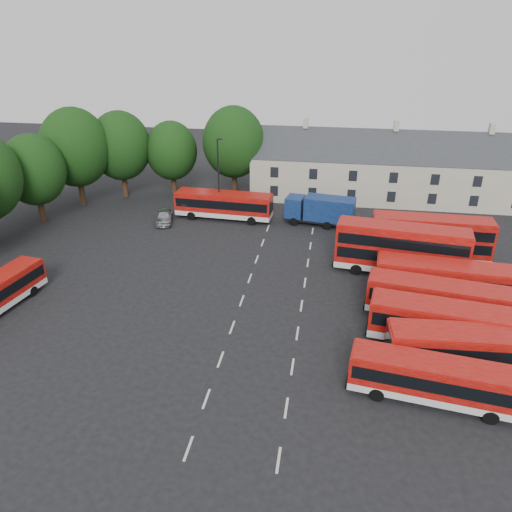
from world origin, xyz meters
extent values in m
plane|color=black|center=(0.00, 0.00, 0.00)|extent=(140.00, 140.00, 0.00)
cube|color=beige|center=(0.00, -14.00, 0.01)|extent=(0.15, 1.80, 0.01)
cube|color=beige|center=(0.00, -10.00, 0.01)|extent=(0.15, 1.80, 0.01)
cube|color=beige|center=(0.00, -6.00, 0.01)|extent=(0.15, 1.80, 0.01)
cube|color=beige|center=(0.00, -2.00, 0.01)|extent=(0.15, 1.80, 0.01)
cube|color=beige|center=(0.00, 2.00, 0.01)|extent=(0.15, 1.80, 0.01)
cube|color=beige|center=(0.00, 6.00, 0.01)|extent=(0.15, 1.80, 0.01)
cube|color=beige|center=(0.00, 10.00, 0.01)|extent=(0.15, 1.80, 0.01)
cube|color=beige|center=(0.00, 14.00, 0.01)|extent=(0.15, 1.80, 0.01)
cube|color=beige|center=(0.00, 18.00, 0.01)|extent=(0.15, 1.80, 0.01)
cube|color=beige|center=(5.00, -14.00, 0.01)|extent=(0.15, 1.80, 0.01)
cube|color=beige|center=(5.00, -10.00, 0.01)|extent=(0.15, 1.80, 0.01)
cube|color=beige|center=(5.00, -6.00, 0.01)|extent=(0.15, 1.80, 0.01)
cube|color=beige|center=(5.00, -2.00, 0.01)|extent=(0.15, 1.80, 0.01)
cube|color=beige|center=(5.00, 2.00, 0.01)|extent=(0.15, 1.80, 0.01)
cube|color=beige|center=(5.00, 6.00, 0.01)|extent=(0.15, 1.80, 0.01)
cube|color=beige|center=(5.00, 10.00, 0.01)|extent=(0.15, 1.80, 0.01)
cube|color=beige|center=(5.00, 14.00, 0.01)|extent=(0.15, 1.80, 0.01)
cube|color=beige|center=(5.00, 18.00, 0.01)|extent=(0.15, 1.80, 0.01)
cylinder|color=black|center=(-26.00, 16.00, 1.84)|extent=(0.70, 0.70, 3.67)
ellipsoid|color=#12330E|center=(-26.00, 16.00, 6.10)|extent=(6.93, 6.93, 7.97)
cylinder|color=black|center=(-24.00, 22.00, 2.19)|extent=(0.70, 0.70, 4.38)
ellipsoid|color=#12330E|center=(-24.00, 22.00, 7.26)|extent=(8.25, 8.25, 9.49)
cylinder|color=black|center=(-20.00, 26.00, 2.01)|extent=(0.70, 0.70, 4.02)
ellipsoid|color=#12330E|center=(-20.00, 26.00, 6.68)|extent=(7.59, 7.59, 8.73)
cylinder|color=black|center=(-14.00, 28.00, 1.75)|extent=(0.70, 0.70, 3.50)
ellipsoid|color=#12330E|center=(-14.00, 28.00, 5.81)|extent=(6.60, 6.60, 7.59)
cylinder|color=black|center=(-6.00, 29.00, 2.10)|extent=(0.70, 0.70, 4.20)
ellipsoid|color=#12330E|center=(-6.00, 29.00, 6.97)|extent=(7.92, 7.92, 9.11)
cube|color=beige|center=(14.00, 30.00, 2.75)|extent=(35.00, 7.00, 5.50)
cube|color=#2D3035|center=(14.00, 30.00, 5.50)|extent=(35.70, 7.13, 7.13)
cube|color=beige|center=(3.00, 30.00, 9.46)|extent=(0.60, 0.90, 1.20)
cube|color=beige|center=(14.00, 30.00, 9.46)|extent=(0.60, 0.90, 1.20)
cube|color=beige|center=(25.00, 30.00, 9.46)|extent=(0.60, 0.90, 1.20)
cube|color=silver|center=(13.78, -7.90, 0.72)|extent=(10.39, 3.75, 0.51)
cube|color=#A21009|center=(13.78, -7.90, 1.87)|extent=(10.39, 3.75, 1.80)
cube|color=black|center=(13.78, -7.90, 1.92)|extent=(10.00, 3.75, 0.88)
cube|color=#A21009|center=(13.78, -7.90, 2.82)|extent=(10.18, 3.63, 0.11)
cylinder|color=black|center=(10.41, -8.46, 0.46)|extent=(0.95, 0.39, 0.92)
cylinder|color=black|center=(17.15, -7.33, 0.46)|extent=(0.95, 0.39, 0.92)
cube|color=silver|center=(16.78, -4.66, 0.79)|extent=(11.38, 3.19, 0.56)
cube|color=#A21009|center=(16.78, -4.66, 2.07)|extent=(11.38, 3.19, 1.99)
cube|color=black|center=(16.78, -4.66, 2.12)|extent=(10.93, 3.23, 0.97)
cube|color=#A21009|center=(16.78, -4.66, 3.12)|extent=(11.15, 3.07, 0.12)
cylinder|color=black|center=(13.25, -6.02, 0.51)|extent=(1.04, 0.34, 1.02)
cube|color=silver|center=(15.96, -1.97, 0.82)|extent=(11.90, 4.30, 0.58)
cube|color=#A21009|center=(15.96, -1.97, 2.14)|extent=(11.90, 4.30, 2.06)
cube|color=black|center=(15.96, -1.97, 2.20)|extent=(11.45, 4.30, 1.01)
cube|color=#A21009|center=(15.96, -1.97, 3.23)|extent=(11.66, 4.17, 0.13)
cylinder|color=black|center=(12.10, -2.61, 0.53)|extent=(1.09, 0.45, 1.06)
cylinder|color=black|center=(19.82, -1.32, 0.53)|extent=(1.09, 0.45, 1.06)
cube|color=silver|center=(15.74, 1.61, 0.79)|extent=(11.48, 4.33, 0.56)
cube|color=#A21009|center=(15.74, 1.61, 2.06)|extent=(11.48, 4.33, 1.99)
cube|color=black|center=(15.74, 1.61, 2.11)|extent=(11.04, 4.32, 0.97)
cube|color=#A21009|center=(15.74, 1.61, 3.11)|extent=(11.24, 4.19, 0.12)
cylinder|color=black|center=(12.01, 1.06, 0.51)|extent=(1.05, 0.45, 1.02)
cylinder|color=black|center=(19.47, 2.17, 0.51)|extent=(1.05, 0.45, 1.02)
cube|color=silver|center=(16.83, 4.82, 0.83)|extent=(11.97, 3.71, 0.59)
cube|color=#A21009|center=(16.83, 4.82, 2.17)|extent=(11.97, 3.71, 2.09)
cube|color=black|center=(16.83, 4.82, 2.22)|extent=(11.51, 3.73, 1.02)
cube|color=#A21009|center=(16.83, 4.82, 3.27)|extent=(11.73, 3.58, 0.13)
cylinder|color=black|center=(12.97, 3.95, 0.54)|extent=(1.09, 0.39, 1.07)
cylinder|color=black|center=(20.70, 5.69, 0.54)|extent=(1.09, 0.39, 1.07)
cube|color=silver|center=(13.33, 9.01, 0.82)|extent=(11.81, 4.07, 0.58)
cube|color=#A21009|center=(13.33, 9.01, 2.87)|extent=(11.81, 4.07, 3.52)
cube|color=black|center=(13.33, 9.01, 2.18)|extent=(11.36, 4.07, 1.00)
cube|color=#A21009|center=(13.33, 9.01, 4.68)|extent=(11.57, 3.93, 0.13)
cylinder|color=black|center=(9.51, 8.30, 0.53)|extent=(1.08, 0.42, 1.05)
cylinder|color=black|center=(17.16, 9.73, 0.53)|extent=(1.08, 0.42, 1.05)
cube|color=black|center=(13.33, 9.01, 3.55)|extent=(11.36, 4.07, 1.00)
cube|color=silver|center=(16.40, 12.24, 0.78)|extent=(11.09, 2.79, 0.55)
cube|color=#A21009|center=(16.40, 12.24, 2.73)|extent=(11.09, 2.79, 3.36)
cube|color=black|center=(16.40, 12.24, 2.08)|extent=(10.65, 2.83, 0.95)
cube|color=#A21009|center=(16.40, 12.24, 4.46)|extent=(10.86, 2.68, 0.12)
cylinder|color=black|center=(12.84, 11.19, 0.50)|extent=(1.01, 0.31, 1.00)
cylinder|color=black|center=(19.95, 13.28, 0.50)|extent=(1.01, 0.31, 1.00)
cube|color=black|center=(16.40, 12.24, 3.38)|extent=(10.65, 2.83, 0.95)
cylinder|color=black|center=(-19.61, 0.33, 0.44)|extent=(0.38, 0.91, 0.89)
cube|color=silver|center=(-5.47, 20.04, 0.79)|extent=(11.36, 3.26, 0.56)
cube|color=#A21009|center=(-5.47, 20.04, 2.07)|extent=(11.36, 3.26, 1.99)
cube|color=black|center=(-5.47, 20.04, 2.12)|extent=(10.92, 3.29, 0.97)
cube|color=#A21009|center=(-5.47, 20.04, 3.11)|extent=(11.13, 3.14, 0.12)
cylinder|color=black|center=(-9.13, 19.12, 0.51)|extent=(1.04, 0.35, 1.02)
cylinder|color=black|center=(-1.81, 20.97, 0.51)|extent=(1.04, 0.35, 1.02)
cube|color=black|center=(5.61, 19.91, 0.62)|extent=(7.87, 3.23, 0.29)
cube|color=navy|center=(2.78, 20.37, 1.91)|extent=(2.27, 2.67, 2.29)
cube|color=black|center=(1.88, 20.51, 2.26)|extent=(0.42, 2.02, 1.15)
cube|color=navy|center=(6.69, 19.73, 2.05)|extent=(5.76, 3.23, 2.58)
cylinder|color=black|center=(2.79, 19.27, 0.48)|extent=(0.99, 0.42, 0.96)
cylinder|color=black|center=(8.65, 20.51, 0.48)|extent=(0.99, 0.42, 0.96)
imported|color=#AAADB2|center=(-12.02, 17.84, 0.74)|extent=(2.80, 4.63, 1.47)
cylinder|color=black|center=(-6.04, 20.34, 4.63)|extent=(0.17, 0.17, 9.26)
cube|color=black|center=(-5.77, 20.41, 9.26)|extent=(0.59, 0.36, 0.17)
camera|label=1|loc=(6.86, -33.26, 21.46)|focal=35.00mm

